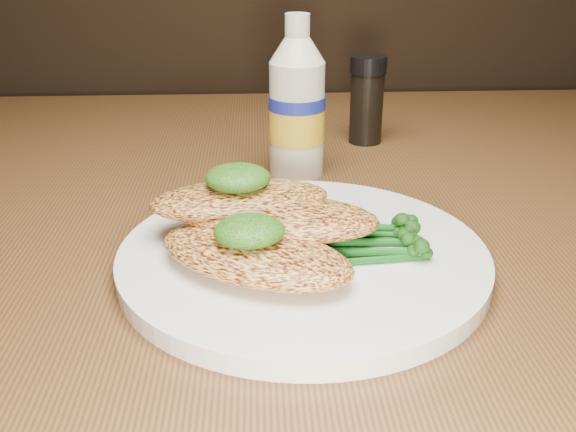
{
  "coord_description": "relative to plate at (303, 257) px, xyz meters",
  "views": [
    {
      "loc": [
        -0.1,
        0.41,
        1.01
      ],
      "look_at": [
        -0.08,
        0.89,
        0.79
      ],
      "focal_mm": 40.89,
      "sensor_mm": 36.0,
      "label": 1
    }
  ],
  "objects": [
    {
      "name": "pepper_grinder",
      "position": [
        0.1,
        0.32,
        0.05
      ],
      "size": [
        0.06,
        0.06,
        0.11
      ],
      "primitive_type": null,
      "rotation": [
        0.0,
        0.0,
        0.39
      ],
      "color": "black",
      "rests_on": "dining_table"
    },
    {
      "name": "broccolini_bundle",
      "position": [
        0.04,
        0.0,
        0.02
      ],
      "size": [
        0.17,
        0.15,
        0.02
      ],
      "primitive_type": null,
      "rotation": [
        0.0,
        0.0,
        -0.28
      ],
      "color": "#125517",
      "rests_on": "plate"
    },
    {
      "name": "chicken_back",
      "position": [
        -0.05,
        0.04,
        0.04
      ],
      "size": [
        0.16,
        0.1,
        0.02
      ],
      "primitive_type": "ellipsoid",
      "rotation": [
        0.0,
        0.0,
        0.15
      ],
      "color": "#FBAC4F",
      "rests_on": "plate"
    },
    {
      "name": "chicken_mid",
      "position": [
        -0.02,
        0.01,
        0.03
      ],
      "size": [
        0.18,
        0.11,
        0.03
      ],
      "primitive_type": "ellipsoid",
      "rotation": [
        0.0,
        0.0,
        -0.19
      ],
      "color": "#FBAC4F",
      "rests_on": "plate"
    },
    {
      "name": "pesto_front",
      "position": [
        -0.04,
        -0.03,
        0.04
      ],
      "size": [
        0.06,
        0.06,
        0.02
      ],
      "primitive_type": "ellipsoid",
      "rotation": [
        0.0,
        0.0,
        0.14
      ],
      "color": "black",
      "rests_on": "chicken_front"
    },
    {
      "name": "mayo_bottle",
      "position": [
        0.01,
        0.21,
        0.08
      ],
      "size": [
        0.07,
        0.07,
        0.17
      ],
      "primitive_type": null,
      "rotation": [
        0.0,
        0.0,
        -0.09
      ],
      "color": "beige",
      "rests_on": "dining_table"
    },
    {
      "name": "chicken_front",
      "position": [
        -0.04,
        -0.03,
        0.02
      ],
      "size": [
        0.18,
        0.15,
        0.03
      ],
      "primitive_type": "ellipsoid",
      "rotation": [
        0.0,
        0.0,
        -0.53
      ],
      "color": "#FBAC4F",
      "rests_on": "plate"
    },
    {
      "name": "plate",
      "position": [
        0.0,
        0.0,
        0.0
      ],
      "size": [
        0.3,
        0.3,
        0.02
      ],
      "primitive_type": "cylinder",
      "color": "white",
      "rests_on": "dining_table"
    },
    {
      "name": "pesto_back",
      "position": [
        -0.05,
        0.04,
        0.06
      ],
      "size": [
        0.06,
        0.05,
        0.02
      ],
      "primitive_type": "ellipsoid",
      "rotation": [
        0.0,
        0.0,
        -0.05
      ],
      "color": "black",
      "rests_on": "chicken_back"
    }
  ]
}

